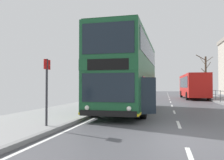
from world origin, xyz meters
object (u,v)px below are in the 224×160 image
(background_bus_far_lane, at_px, (193,86))
(double_decker_bus_main, at_px, (129,74))
(bare_tree_far_01, at_px, (206,74))
(bus_stop_sign_near, at_px, (47,84))

(background_bus_far_lane, bearing_deg, double_decker_bus_main, -108.38)
(double_decker_bus_main, bearing_deg, bare_tree_far_01, 71.15)
(double_decker_bus_main, xyz_separation_m, background_bus_far_lane, (5.76, 17.35, -0.69))
(bus_stop_sign_near, relative_size, bare_tree_far_01, 0.38)
(background_bus_far_lane, relative_size, bus_stop_sign_near, 4.37)
(background_bus_far_lane, xyz_separation_m, bus_stop_sign_near, (-7.78, -24.04, -0.03))
(double_decker_bus_main, height_order, bus_stop_sign_near, double_decker_bus_main)
(bus_stop_sign_near, bearing_deg, bare_tree_far_01, 71.59)
(background_bus_far_lane, height_order, bus_stop_sign_near, background_bus_far_lane)
(bus_stop_sign_near, xyz_separation_m, bare_tree_far_01, (10.45, 31.39, 1.85))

